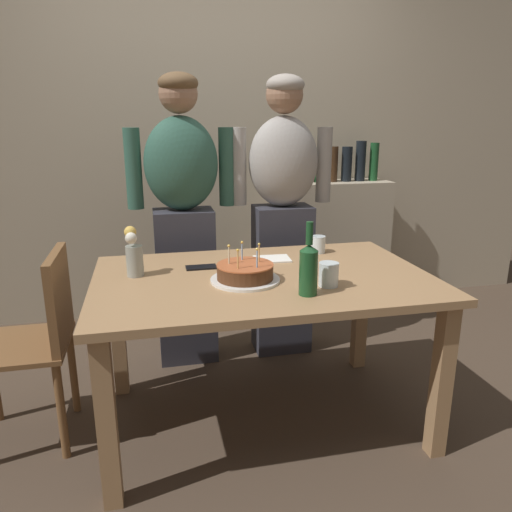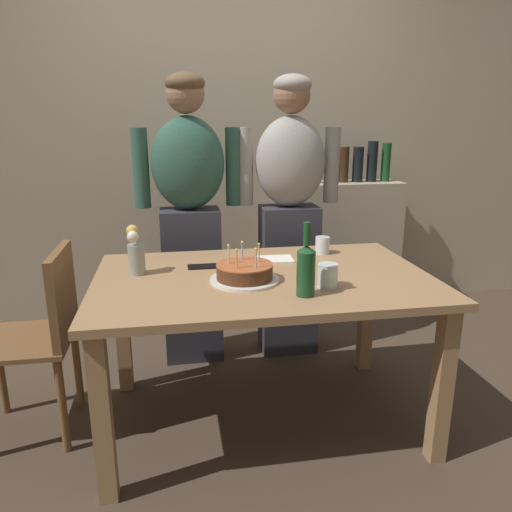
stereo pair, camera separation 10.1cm
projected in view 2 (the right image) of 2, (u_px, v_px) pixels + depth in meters
ground_plane at (263, 419)px, 2.39m from camera, size 10.00×10.00×0.00m
back_wall at (224, 136)px, 3.50m from camera, size 5.20×0.10×2.60m
dining_table at (263, 296)px, 2.21m from camera, size 1.50×0.96×0.74m
birthday_cake at (245, 273)px, 2.10m from camera, size 0.30×0.30×0.16m
water_glass_near at (328, 276)px, 2.02m from camera, size 0.08×0.08×0.10m
water_glass_far at (322, 245)px, 2.53m from camera, size 0.08×0.08×0.09m
wine_bottle at (306, 268)px, 1.91m from camera, size 0.07×0.07×0.30m
cell_phone at (203, 266)px, 2.31m from camera, size 0.14×0.07×0.01m
napkin_stack at (275, 259)px, 2.43m from camera, size 0.19×0.14×0.01m
flower_vase at (136, 252)px, 2.18m from camera, size 0.08×0.09×0.22m
person_man_bearded at (190, 217)px, 2.80m from camera, size 0.61×0.27×1.66m
person_woman_cardigan at (289, 214)px, 2.89m from camera, size 0.61×0.27×1.66m
dining_chair at (43, 328)px, 2.18m from camera, size 0.42×0.42×0.87m
shelf_cabinet at (347, 244)px, 3.65m from camera, size 0.75×0.30×1.27m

